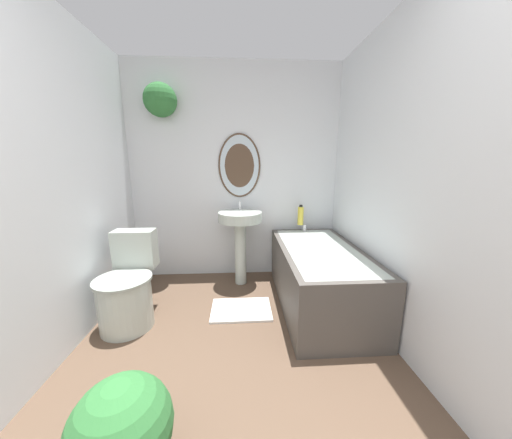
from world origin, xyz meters
TOP-DOWN VIEW (x-y plane):
  - wall_back at (-0.07, 2.83)m, footprint 2.46×0.34m
  - wall_left at (-1.20, 1.41)m, footprint 0.06×2.94m
  - wall_right at (1.20, 1.41)m, footprint 0.06×2.94m
  - toilet at (-0.89, 1.86)m, footprint 0.44×0.60m
  - pedestal_sink at (0.05, 2.54)m, footprint 0.47×0.47m
  - bathtub at (0.79, 2.05)m, footprint 0.72×1.43m
  - shampoo_bottle at (0.74, 2.67)m, footprint 0.07×0.07m
  - potted_plant at (-0.42, 0.67)m, footprint 0.39×0.39m
  - bath_mat at (0.05, 1.97)m, footprint 0.54×0.38m

SIDE VIEW (x-z plane):
  - bath_mat at x=0.05m, z-range 0.00..0.02m
  - potted_plant at x=-0.42m, z-range 0.02..0.54m
  - bathtub at x=0.79m, z-range -0.03..0.61m
  - toilet at x=-0.89m, z-range -0.08..0.67m
  - pedestal_sink at x=0.05m, z-range 0.17..1.08m
  - shampoo_bottle at x=0.74m, z-range 0.63..0.86m
  - wall_left at x=-1.20m, z-range 0.00..2.40m
  - wall_right at x=1.20m, z-range 0.00..2.40m
  - wall_back at x=-0.07m, z-range 0.08..2.48m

